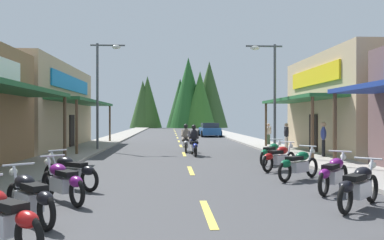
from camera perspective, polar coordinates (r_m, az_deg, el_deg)
ground at (r=30.34m, az=-1.77°, el=-3.39°), size 9.05×89.42×0.10m
sidewalk_left at (r=30.73m, az=-12.56°, el=-3.15°), size 2.45×89.42×0.12m
sidewalk_right at (r=31.02m, az=8.92°, el=-3.11°), size 2.45×89.42×0.12m
centerline_dashes at (r=34.99m, az=-1.96°, el=-2.81°), size 0.16×66.80×0.01m
storefront_left_far at (r=27.85m, az=-25.49°, el=1.71°), size 10.57×12.80×5.21m
storefront_right_far at (r=23.85m, az=24.65°, el=2.04°), size 8.70×9.68×5.28m
streetlamp_left at (r=23.87m, az=-12.59°, el=5.40°), size 1.98×0.30×6.21m
streetlamp_right at (r=22.18m, az=10.92°, el=5.31°), size 1.98×0.30×5.88m
motorcycle_parked_right_1 at (r=9.26m, az=22.60°, el=-8.57°), size 1.61×1.56×1.04m
motorcycle_parked_right_2 at (r=11.03m, az=19.44°, el=-7.13°), size 1.47×1.69×1.04m
motorcycle_parked_right_3 at (r=12.87m, az=14.85°, el=-6.05°), size 1.72×1.44×1.04m
motorcycle_parked_right_4 at (r=14.95m, az=12.25°, el=-5.17°), size 1.66×1.51×1.04m
motorcycle_parked_right_5 at (r=16.64m, az=11.22°, el=-4.60°), size 1.40×1.74×1.04m
motorcycle_parked_left_0 at (r=6.56m, az=-25.44°, el=-12.28°), size 1.70×1.45×1.04m
motorcycle_parked_left_1 at (r=8.00m, az=-22.06°, el=-9.97°), size 1.46×1.70×1.04m
motorcycle_parked_left_2 at (r=9.64m, az=-17.93°, el=-8.21°), size 1.43×1.72×1.04m
motorcycle_parked_left_3 at (r=11.30m, az=-16.83°, el=-6.95°), size 1.78×1.35×1.04m
rider_cruising_lead at (r=20.26m, az=0.25°, el=-3.25°), size 0.60×2.14×1.57m
rider_cruising_trailing at (r=22.48m, az=-0.89°, el=-2.89°), size 0.60×2.14×1.57m
pedestrian_by_shop at (r=19.75m, az=18.16°, el=-2.33°), size 0.36×0.55×1.73m
pedestrian_browsing at (r=27.66m, az=10.78°, el=-1.83°), size 0.48×0.42×1.53m
pedestrian_waiting at (r=23.69m, az=13.24°, el=-2.08°), size 0.28×0.57×1.61m
parked_car_curbside at (r=40.94m, az=2.51°, el=-1.40°), size 2.15×4.34×1.40m
treeline_backdrop at (r=77.56m, az=-0.81°, el=3.39°), size 18.96×11.66×13.57m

